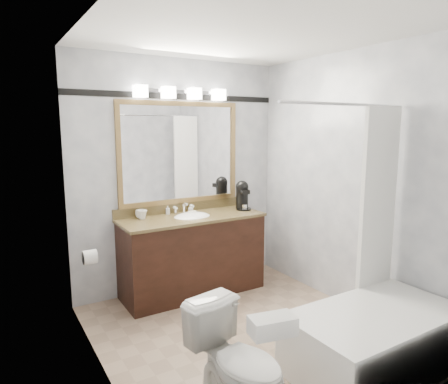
# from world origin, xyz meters

# --- Properties ---
(room) EXTENTS (2.42, 2.62, 2.52)m
(room) POSITION_xyz_m (0.00, 0.00, 1.25)
(room) COLOR gray
(room) RESTS_ON ground
(vanity) EXTENTS (1.53, 0.58, 0.97)m
(vanity) POSITION_xyz_m (0.00, 1.02, 0.44)
(vanity) COLOR black
(vanity) RESTS_ON ground
(mirror) EXTENTS (1.40, 0.04, 1.10)m
(mirror) POSITION_xyz_m (0.00, 1.28, 1.50)
(mirror) COLOR olive
(mirror) RESTS_ON room
(vanity_light_bar) EXTENTS (1.02, 0.14, 0.12)m
(vanity_light_bar) POSITION_xyz_m (0.00, 1.23, 2.13)
(vanity_light_bar) COLOR silver
(vanity_light_bar) RESTS_ON room
(accent_stripe) EXTENTS (2.40, 0.01, 0.06)m
(accent_stripe) POSITION_xyz_m (0.00, 1.29, 2.10)
(accent_stripe) COLOR black
(accent_stripe) RESTS_ON room
(bathtub) EXTENTS (1.30, 0.75, 1.96)m
(bathtub) POSITION_xyz_m (0.55, -0.90, 0.28)
(bathtub) COLOR white
(bathtub) RESTS_ON ground
(tp_roll) EXTENTS (0.11, 0.12, 0.12)m
(tp_roll) POSITION_xyz_m (-1.14, 0.66, 0.70)
(tp_roll) COLOR white
(tp_roll) RESTS_ON room
(toilet) EXTENTS (0.50, 0.74, 0.69)m
(toilet) POSITION_xyz_m (-0.60, -0.79, 0.35)
(toilet) COLOR white
(toilet) RESTS_ON ground
(tissue_box) EXTENTS (0.27, 0.18, 0.10)m
(tissue_box) POSITION_xyz_m (-0.60, -1.12, 0.74)
(tissue_box) COLOR white
(tissue_box) RESTS_ON toilet
(coffee_maker) EXTENTS (0.17, 0.21, 0.33)m
(coffee_maker) POSITION_xyz_m (0.66, 1.05, 1.02)
(coffee_maker) COLOR black
(coffee_maker) RESTS_ON vanity
(cup_left) EXTENTS (0.13, 0.13, 0.09)m
(cup_left) POSITION_xyz_m (-0.50, 1.20, 0.89)
(cup_left) COLOR white
(cup_left) RESTS_ON vanity
(cup_right) EXTENTS (0.10, 0.10, 0.09)m
(cup_right) POSITION_xyz_m (-0.49, 1.17, 0.89)
(cup_right) COLOR white
(cup_right) RESTS_ON vanity
(soap_bottle_a) EXTENTS (0.05, 0.06, 0.09)m
(soap_bottle_a) POSITION_xyz_m (-0.18, 1.23, 0.90)
(soap_bottle_a) COLOR white
(soap_bottle_a) RESTS_ON vanity
(soap_bottle_b) EXTENTS (0.07, 0.07, 0.08)m
(soap_bottle_b) POSITION_xyz_m (0.09, 1.22, 0.89)
(soap_bottle_b) COLOR white
(soap_bottle_b) RESTS_ON vanity
(soap_bar) EXTENTS (0.08, 0.05, 0.03)m
(soap_bar) POSITION_xyz_m (0.06, 1.13, 0.86)
(soap_bar) COLOR beige
(soap_bar) RESTS_ON vanity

